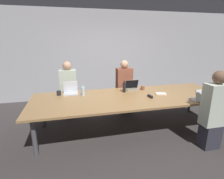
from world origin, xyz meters
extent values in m
plane|color=#383333|center=(0.00, 0.00, 0.00)|extent=(24.00, 24.00, 0.00)
cube|color=#ADADB2|center=(0.00, 2.44, 1.40)|extent=(12.00, 0.06, 2.80)
cube|color=#9E7547|center=(0.00, 0.00, 0.72)|extent=(4.10, 1.42, 0.04)
cylinder|color=#4C4C51|center=(-1.87, -0.53, 0.35)|extent=(0.08, 0.08, 0.70)
cylinder|color=#4C4C51|center=(1.87, -0.53, 0.35)|extent=(0.08, 0.08, 0.70)
cylinder|color=#4C4C51|center=(-1.87, 0.53, 0.35)|extent=(0.08, 0.08, 0.70)
cylinder|color=#4C4C51|center=(1.87, 0.53, 0.35)|extent=(0.08, 0.08, 0.70)
cube|color=#B7B7BC|center=(-1.24, 0.45, 0.75)|extent=(0.31, 0.24, 0.02)
cube|color=#B7B7BC|center=(-1.24, 0.57, 0.89)|extent=(0.31, 0.04, 0.25)
cube|color=silver|center=(-1.24, 0.56, 0.89)|extent=(0.31, 0.04, 0.24)
cube|color=#2D2D38|center=(-1.29, 0.99, 0.23)|extent=(0.32, 0.24, 0.45)
cube|color=beige|center=(-1.29, 0.99, 0.82)|extent=(0.40, 0.24, 0.74)
sphere|color=tan|center=(-1.29, 0.99, 1.30)|extent=(0.21, 0.21, 0.21)
cylinder|color=#232328|center=(-1.49, 0.44, 0.79)|extent=(0.09, 0.09, 0.10)
cylinder|color=#ADD1E0|center=(-0.98, 0.31, 0.84)|extent=(0.07, 0.07, 0.19)
cylinder|color=#ADD1E0|center=(-0.98, 0.31, 0.95)|extent=(0.03, 0.03, 0.04)
cube|color=silver|center=(1.25, -0.53, 0.75)|extent=(0.32, 0.22, 0.02)
cube|color=silver|center=(1.25, -0.62, 0.87)|extent=(0.33, 0.07, 0.22)
cube|color=black|center=(1.25, -0.61, 0.87)|extent=(0.32, 0.07, 0.21)
cube|color=#2D2D38|center=(1.16, -1.00, 0.23)|extent=(0.32, 0.24, 0.45)
cube|color=beige|center=(1.16, -1.00, 0.82)|extent=(0.40, 0.24, 0.74)
sphere|color=brown|center=(1.16, -1.00, 1.31)|extent=(0.22, 0.22, 0.22)
cylinder|color=#232328|center=(1.49, -0.49, 0.79)|extent=(0.09, 0.09, 0.10)
cube|color=gray|center=(0.20, 0.46, 0.75)|extent=(0.31, 0.21, 0.02)
cube|color=gray|center=(0.20, 0.54, 0.87)|extent=(0.31, 0.07, 0.21)
cube|color=black|center=(0.20, 0.53, 0.86)|extent=(0.31, 0.07, 0.21)
cube|color=#2D2D38|center=(0.12, 0.91, 0.23)|extent=(0.32, 0.24, 0.45)
cube|color=brown|center=(0.12, 0.91, 0.82)|extent=(0.40, 0.24, 0.74)
sphere|color=tan|center=(0.12, 0.91, 1.30)|extent=(0.21, 0.21, 0.21)
cylinder|color=brown|center=(0.43, 0.41, 0.79)|extent=(0.09, 0.09, 0.09)
cylinder|color=black|center=(-0.06, 0.33, 0.85)|extent=(0.07, 0.07, 0.22)
cylinder|color=black|center=(-0.06, 0.33, 0.98)|extent=(0.03, 0.03, 0.05)
cube|color=black|center=(0.35, -0.16, 0.77)|extent=(0.06, 0.15, 0.05)
cube|color=silver|center=(0.68, 0.00, 0.75)|extent=(0.26, 0.21, 0.02)
camera|label=1|loc=(-1.22, -3.31, 1.91)|focal=28.00mm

